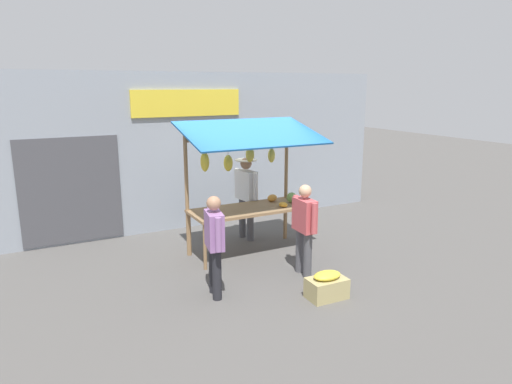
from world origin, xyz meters
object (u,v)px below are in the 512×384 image
Objects in this scene: produce_crate_near at (327,286)px; vendor_with_sunhat at (246,191)px; market_stall at (249,173)px; shopper_in_striped_shirt at (304,224)px; shopper_in_grey_tee at (214,240)px.

vendor_with_sunhat is at bearing -93.05° from produce_crate_near.
market_stall is 2.65m from produce_crate_near.
shopper_in_striped_shirt is at bearing -8.67° from vendor_with_sunhat.
market_stall is at bearing -31.47° from vendor_with_sunhat.
vendor_with_sunhat is 3.13m from produce_crate_near.
vendor_with_sunhat is 2.69m from shopper_in_grey_tee.
shopper_in_grey_tee is 1.82m from produce_crate_near.
shopper_in_grey_tee is at bearing 47.56° from market_stall.
vendor_with_sunhat is at bearing -112.12° from market_stall.
shopper_in_striped_shirt is (-0.02, 2.10, -0.13)m from vendor_with_sunhat.
shopper_in_grey_tee is at bearing 94.63° from shopper_in_striped_shirt.
shopper_in_striped_shirt is (-1.63, -0.06, -0.01)m from shopper_in_grey_tee.
shopper_in_striped_shirt is at bearing 103.14° from market_stall.
shopper_in_grey_tee is at bearing -45.97° from vendor_with_sunhat.
produce_crate_near is at bearing 171.06° from shopper_in_striped_shirt.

